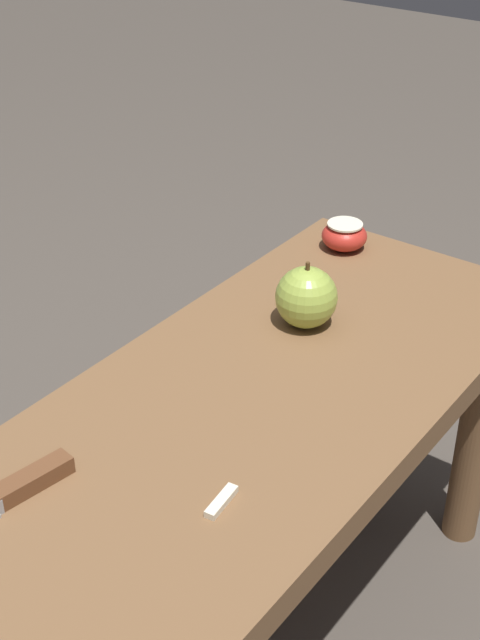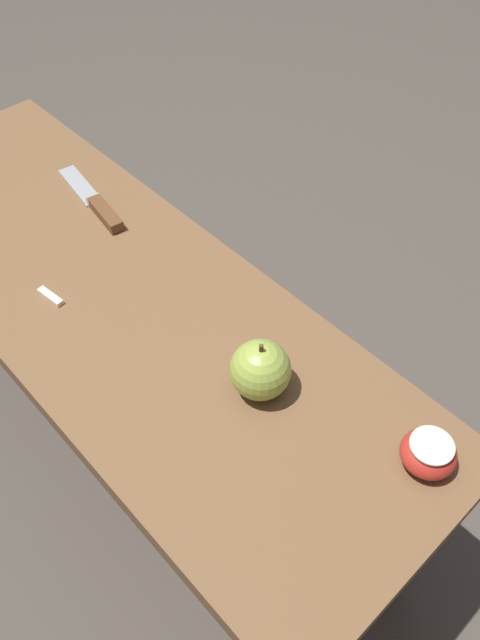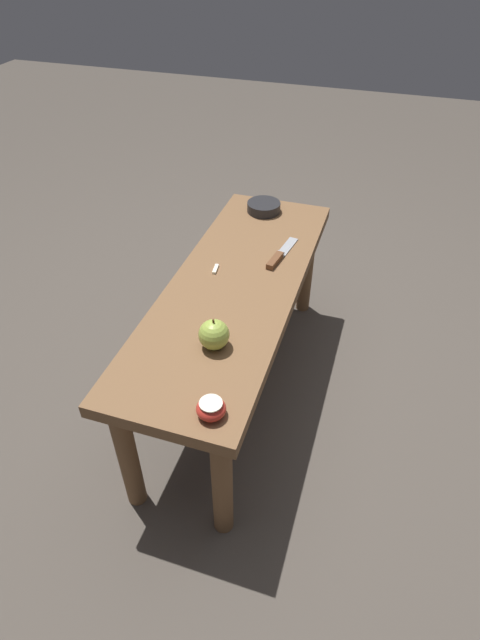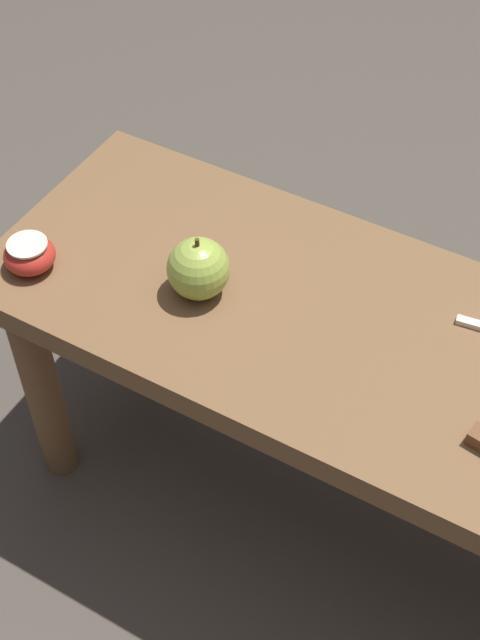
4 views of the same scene
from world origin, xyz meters
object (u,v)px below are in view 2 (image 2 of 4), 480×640
object	(u,v)px
wooden_bench	(120,319)
apple_whole	(260,370)
apple_cut	(428,453)
knife	(98,206)

from	to	relation	value
wooden_bench	apple_whole	bearing A→B (deg)	7.59
wooden_bench	apple_whole	world-z (taller)	apple_whole
wooden_bench	apple_cut	size ratio (longest dim) A/B	16.70
apple_cut	apple_whole	bearing A→B (deg)	-161.65
apple_cut	knife	bearing A→B (deg)	-178.58
apple_whole	apple_cut	xyz separation A→B (m)	(0.23, 0.08, -0.02)
wooden_bench	knife	size ratio (longest dim) A/B	5.34
wooden_bench	knife	bearing A→B (deg)	151.76
wooden_bench	apple_cut	distance (m)	0.54
knife	apple_cut	bearing A→B (deg)	-169.84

